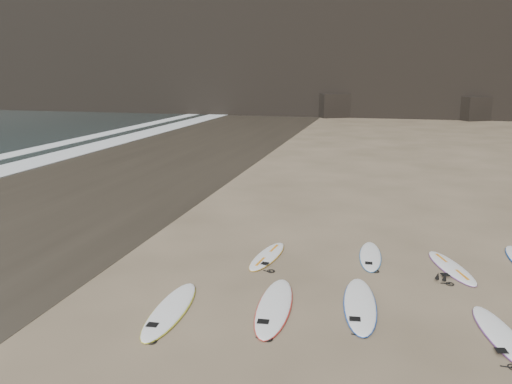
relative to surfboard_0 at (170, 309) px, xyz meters
The scene contains 9 objects.
ground 4.69m from the surfboard_0, 13.88° to the left, with size 240.00×240.00×0.00m, color #897559.
wet_sand 13.97m from the surfboard_0, 127.22° to the left, with size 12.00×200.00×0.01m, color #383026.
surfboard_0 is the anchor object (origin of this frame).
surfboard_1 2.12m from the surfboard_0, 18.21° to the left, with size 0.66×2.76×0.10m, color white.
surfboard_2 3.91m from the surfboard_0, 17.59° to the left, with size 0.64×2.68×0.10m, color white.
surfboard_3 6.33m from the surfboard_0, ahead, with size 0.56×2.33×0.08m, color white.
surfboard_5 3.67m from the surfboard_0, 70.41° to the left, with size 0.53×2.21×0.08m, color white.
surfboard_6 5.65m from the surfboard_0, 46.88° to the left, with size 0.53×2.22×0.08m, color white.
surfboard_7 6.95m from the surfboard_0, 33.13° to the left, with size 0.55×2.29×0.08m, color white.
Camera 1 is at (-0.59, -9.70, 4.75)m, focal length 35.00 mm.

